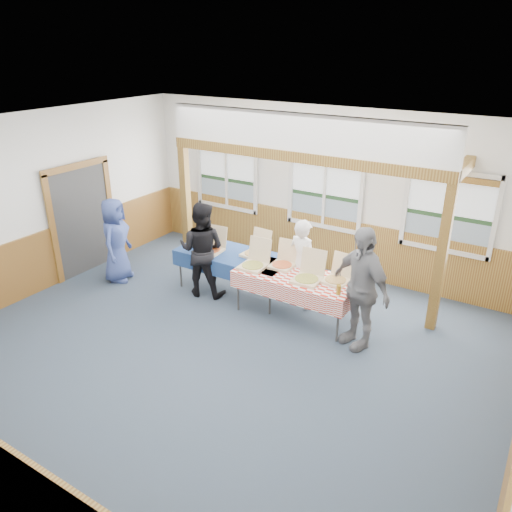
{
  "coord_description": "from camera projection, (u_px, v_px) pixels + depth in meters",
  "views": [
    {
      "loc": [
        3.8,
        -5.09,
        4.28
      ],
      "look_at": [
        -0.02,
        1.0,
        1.16
      ],
      "focal_mm": 35.0,
      "sensor_mm": 36.0,
      "label": 1
    }
  ],
  "objects": [
    {
      "name": "floor",
      "position": [
        222.0,
        349.0,
        7.52
      ],
      "size": [
        8.0,
        8.0,
        0.0
      ],
      "primitive_type": "plane",
      "color": "#2A3344",
      "rests_on": "ground"
    },
    {
      "name": "ceiling",
      "position": [
        215.0,
        134.0,
        6.24
      ],
      "size": [
        8.0,
        8.0,
        0.0
      ],
      "primitive_type": "plane",
      "rotation": [
        3.14,
        0.0,
        0.0
      ],
      "color": "white",
      "rests_on": "wall_back"
    },
    {
      "name": "wall_back",
      "position": [
        326.0,
        191.0,
        9.6
      ],
      "size": [
        8.0,
        0.0,
        8.0
      ],
      "primitive_type": "plane",
      "rotation": [
        1.57,
        0.0,
        0.0
      ],
      "color": "silver",
      "rests_on": "floor"
    },
    {
      "name": "wall_left",
      "position": [
        36.0,
        205.0,
        8.83
      ],
      "size": [
        0.0,
        8.0,
        8.0
      ],
      "primitive_type": "plane",
      "rotation": [
        1.57,
        0.0,
        1.57
      ],
      "color": "silver",
      "rests_on": "floor"
    },
    {
      "name": "wainscot_back",
      "position": [
        322.0,
        242.0,
        10.0
      ],
      "size": [
        7.98,
        0.05,
        1.1
      ],
      "primitive_type": "cube",
      "color": "brown",
      "rests_on": "floor"
    },
    {
      "name": "wainscot_front",
      "position": [
        1.0,
        480.0,
        4.6
      ],
      "size": [
        7.98,
        0.05,
        1.1
      ],
      "primitive_type": "cube",
      "color": "brown",
      "rests_on": "floor"
    },
    {
      "name": "wainscot_left",
      "position": [
        47.0,
        259.0,
        9.23
      ],
      "size": [
        0.05,
        6.98,
        1.1
      ],
      "primitive_type": "cube",
      "color": "brown",
      "rests_on": "floor"
    },
    {
      "name": "cased_opening",
      "position": [
        82.0,
        220.0,
        9.73
      ],
      "size": [
        0.06,
        1.3,
        2.1
      ],
      "primitive_type": "cube",
      "color": "#313131",
      "rests_on": "wall_left"
    },
    {
      "name": "window_left",
      "position": [
        227.0,
        172.0,
        10.65
      ],
      "size": [
        1.56,
        0.1,
        1.46
      ],
      "color": "silver",
      "rests_on": "wall_back"
    },
    {
      "name": "window_mid",
      "position": [
        325.0,
        188.0,
        9.53
      ],
      "size": [
        1.56,
        0.1,
        1.46
      ],
      "color": "silver",
      "rests_on": "wall_back"
    },
    {
      "name": "window_right",
      "position": [
        450.0,
        208.0,
        8.41
      ],
      "size": [
        1.56,
        0.1,
        1.46
      ],
      "color": "silver",
      "rests_on": "wall_back"
    },
    {
      "name": "post_left",
      "position": [
        186.0,
        206.0,
        10.04
      ],
      "size": [
        0.15,
        0.15,
        2.4
      ],
      "primitive_type": "cube",
      "color": "#5A3714",
      "rests_on": "floor"
    },
    {
      "name": "post_right",
      "position": [
        441.0,
        260.0,
        7.61
      ],
      "size": [
        0.15,
        0.15,
        2.4
      ],
      "primitive_type": "cube",
      "color": "#5A3714",
      "rests_on": "floor"
    },
    {
      "name": "cross_beam",
      "position": [
        298.0,
        157.0,
        8.31
      ],
      "size": [
        5.15,
        0.18,
        0.18
      ],
      "primitive_type": "cube",
      "color": "#5A3714",
      "rests_on": "post_left"
    },
    {
      "name": "table_left",
      "position": [
        234.0,
        256.0,
        8.95
      ],
      "size": [
        2.3,
        1.61,
        0.76
      ],
      "rotation": [
        0.0,
        0.0,
        0.33
      ],
      "color": "#313131",
      "rests_on": "floor"
    },
    {
      "name": "table_right",
      "position": [
        296.0,
        278.0,
        8.14
      ],
      "size": [
        2.05,
        0.98,
        0.76
      ],
      "rotation": [
        0.0,
        0.0,
        0.05
      ],
      "color": "#313131",
      "rests_on": "floor"
    },
    {
      "name": "pizza_box_a",
      "position": [
        212.0,
        248.0,
        9.02
      ],
      "size": [
        0.41,
        0.49,
        0.42
      ],
      "rotation": [
        0.0,
        0.0,
        0.07
      ],
      "color": "beige",
      "rests_on": "table_left"
    },
    {
      "name": "pizza_box_b",
      "position": [
        256.0,
        251.0,
        8.86
      ],
      "size": [
        0.42,
        0.5,
        0.43
      ],
      "rotation": [
        0.0,
        0.0,
        -0.07
      ],
      "color": "beige",
      "rests_on": "table_left"
    },
    {
      "name": "pizza_box_c",
      "position": [
        254.0,
        263.0,
        8.38
      ],
      "size": [
        0.43,
        0.52,
        0.45
      ],
      "rotation": [
        0.0,
        0.0,
        0.04
      ],
      "color": "beige",
      "rests_on": "table_right"
    },
    {
      "name": "pizza_box_d",
      "position": [
        283.0,
        263.0,
        8.41
      ],
      "size": [
        0.39,
        0.48,
        0.41
      ],
      "rotation": [
        0.0,
        0.0,
        0.03
      ],
      "color": "beige",
      "rests_on": "table_right"
    },
    {
      "name": "pizza_box_e",
      "position": [
        308.0,
        277.0,
        7.91
      ],
      "size": [
        0.45,
        0.54,
        0.46
      ],
      "rotation": [
        0.0,
        0.0,
        0.05
      ],
      "color": "beige",
      "rests_on": "table_right"
    },
    {
      "name": "pizza_box_f",
      "position": [
        337.0,
        278.0,
        7.89
      ],
      "size": [
        0.42,
        0.5,
        0.41
      ],
      "rotation": [
        0.0,
        0.0,
        -0.09
      ],
      "color": "beige",
      "rests_on": "table_right"
    },
    {
      "name": "veggie_tray",
      "position": [
        201.0,
        244.0,
        9.29
      ],
      "size": [
        0.39,
        0.39,
        0.09
      ],
      "color": "black",
      "rests_on": "table_left"
    },
    {
      "name": "drink_glass",
      "position": [
        339.0,
        290.0,
        7.48
      ],
      "size": [
        0.07,
        0.07,
        0.15
      ],
      "primitive_type": "cylinder",
      "color": "#886416",
      "rests_on": "table_right"
    },
    {
      "name": "woman_white",
      "position": [
        302.0,
        264.0,
        8.45
      ],
      "size": [
        0.65,
        0.51,
        1.59
      ],
      "primitive_type": "imported",
      "rotation": [
        0.0,
        0.0,
        2.89
      ],
      "color": "silver",
      "rests_on": "floor"
    },
    {
      "name": "woman_black",
      "position": [
        202.0,
        249.0,
        8.83
      ],
      "size": [
        1.0,
        0.87,
        1.74
      ],
      "primitive_type": "imported",
      "rotation": [
        0.0,
        0.0,
        3.43
      ],
      "color": "black",
      "rests_on": "floor"
    },
    {
      "name": "man_blue",
      "position": [
        116.0,
        240.0,
        9.4
      ],
      "size": [
        0.78,
        0.93,
        1.63
      ],
      "primitive_type": "imported",
      "rotation": [
        0.0,
        0.0,
        1.97
      ],
      "color": "#344482",
      "rests_on": "floor"
    },
    {
      "name": "person_grey",
      "position": [
        360.0,
        288.0,
        7.29
      ],
      "size": [
        1.2,
        0.93,
        1.9
      ],
      "primitive_type": "imported",
      "rotation": [
        0.0,
        0.0,
        -0.48
      ],
      "color": "slate",
      "rests_on": "floor"
    }
  ]
}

